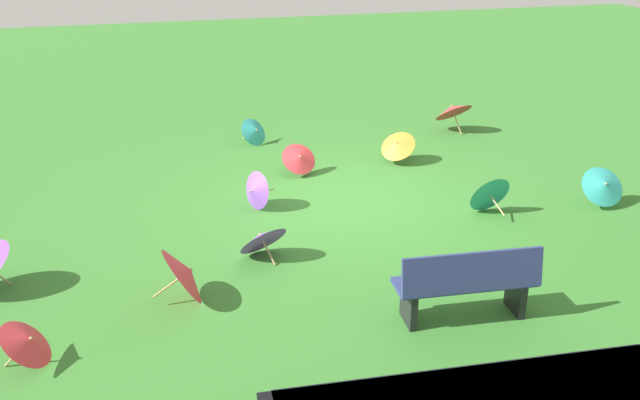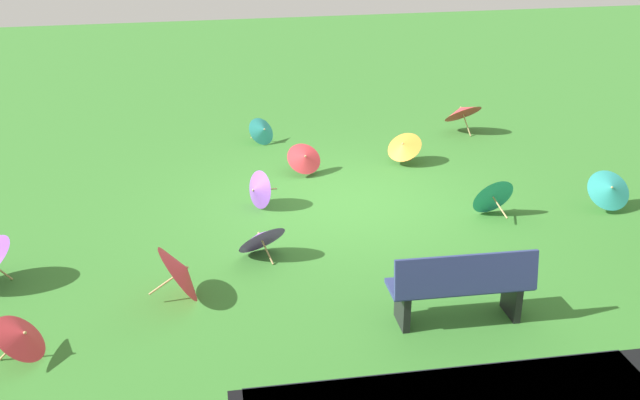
# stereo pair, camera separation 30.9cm
# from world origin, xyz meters

# --- Properties ---
(ground) EXTENTS (40.00, 40.00, 0.00)m
(ground) POSITION_xyz_m (0.00, 0.00, 0.00)
(ground) COLOR #387A2D
(park_bench) EXTENTS (1.63, 0.61, 0.90)m
(park_bench) POSITION_xyz_m (-0.27, 3.70, 0.47)
(park_bench) COLOR navy
(park_bench) RESTS_ON ground
(parasol_red_0) EXTENTS (0.96, 0.93, 0.75)m
(parasol_red_0) POSITION_xyz_m (-3.28, -3.04, 0.46)
(parasol_red_0) COLOR tan
(parasol_red_0) RESTS_ON ground
(parasol_purple_1) EXTENTS (0.57, 0.64, 0.61)m
(parasol_purple_1) POSITION_xyz_m (1.43, -0.08, 0.30)
(parasol_purple_1) COLOR tan
(parasol_purple_1) RESTS_ON ground
(parasol_teal_0) EXTENTS (0.71, 0.71, 0.66)m
(parasol_teal_0) POSITION_xyz_m (-1.97, 0.98, 0.33)
(parasol_teal_0) COLOR tan
(parasol_teal_0) RESTS_ON ground
(parasol_red_2) EXTENTS (0.61, 0.69, 0.54)m
(parasol_red_2) POSITION_xyz_m (4.37, 3.32, 0.29)
(parasol_red_2) COLOR tan
(parasol_red_2) RESTS_ON ground
(parasol_orange_1) EXTENTS (0.83, 0.84, 0.60)m
(parasol_orange_1) POSITION_xyz_m (-1.46, -1.47, 0.36)
(parasol_orange_1) COLOR tan
(parasol_orange_1) RESTS_ON ground
(parasol_purple_3) EXTENTS (0.83, 0.76, 0.57)m
(parasol_purple_3) POSITION_xyz_m (1.64, 1.57, 0.29)
(parasol_purple_3) COLOR tan
(parasol_purple_3) RESTS_ON ground
(parasol_red_3) EXTENTS (0.68, 0.62, 0.57)m
(parasol_red_3) POSITION_xyz_m (0.39, -1.35, 0.32)
(parasol_red_3) COLOR tan
(parasol_red_3) RESTS_ON ground
(parasol_teal_1) EXTENTS (0.70, 0.65, 0.54)m
(parasol_teal_1) POSITION_xyz_m (0.81, -3.27, 0.27)
(parasol_teal_1) COLOR tan
(parasol_teal_1) RESTS_ON ground
(parasol_teal_2) EXTENTS (0.72, 0.68, 0.64)m
(parasol_teal_2) POSITION_xyz_m (-3.79, 1.28, 0.36)
(parasol_teal_2) COLOR tan
(parasol_teal_2) RESTS_ON ground
(parasol_red_5) EXTENTS (0.70, 0.83, 0.74)m
(parasol_red_5) POSITION_xyz_m (2.70, 2.44, 0.37)
(parasol_red_5) COLOR tan
(parasol_red_5) RESTS_ON ground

